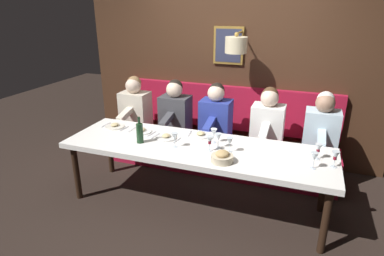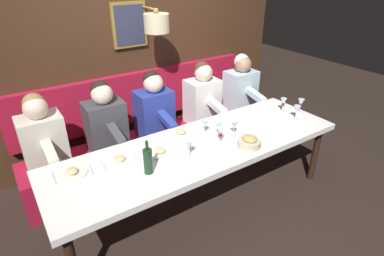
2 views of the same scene
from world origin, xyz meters
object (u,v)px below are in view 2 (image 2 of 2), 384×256
(diner_nearest, at_px, (241,85))
(wine_glass_0, at_px, (283,102))
(diner_near, at_px, (203,95))
(diner_far, at_px, (105,120))
(dining_table, at_px, (201,150))
(diner_farthest, at_px, (42,136))
(wine_glass_3, at_px, (219,126))
(wine_glass_6, at_px, (297,110))
(wine_glass_1, at_px, (301,103))
(diner_middle, at_px, (154,107))
(wine_glass_4, at_px, (234,125))
(wine_glass_5, at_px, (220,133))
(wine_bottle, at_px, (148,161))
(wine_glass_7, at_px, (205,124))
(bread_bowl, at_px, (249,142))
(wine_glass_2, at_px, (189,145))

(diner_nearest, xyz_separation_m, wine_glass_0, (-0.78, 0.04, 0.04))
(diner_near, height_order, diner_far, same)
(dining_table, relative_size, diner_farthest, 3.70)
(wine_glass_3, distance_m, wine_glass_6, 0.98)
(wine_glass_1, bearing_deg, wine_glass_3, 87.05)
(wine_glass_1, bearing_deg, diner_near, 39.11)
(dining_table, relative_size, diner_far, 3.70)
(diner_middle, height_order, wine_glass_3, diner_middle)
(diner_farthest, bearing_deg, diner_near, -90.00)
(wine_glass_4, distance_m, wine_glass_5, 0.21)
(wine_glass_5, relative_size, wine_bottle, 0.55)
(diner_near, bearing_deg, wine_glass_4, 163.72)
(diner_near, bearing_deg, wine_glass_5, 153.81)
(diner_middle, bearing_deg, wine_glass_6, -129.20)
(dining_table, xyz_separation_m, wine_glass_0, (0.10, -1.24, 0.17))
(wine_glass_0, height_order, wine_glass_7, same)
(diner_nearest, relative_size, wine_glass_3, 4.82)
(bread_bowl, bearing_deg, wine_glass_0, -66.57)
(wine_glass_0, distance_m, wine_glass_6, 0.23)
(wine_glass_0, height_order, wine_glass_2, same)
(diner_nearest, bearing_deg, wine_glass_1, -173.45)
(diner_near, xyz_separation_m, wine_glass_6, (-1.01, -0.56, 0.04))
(diner_near, height_order, wine_bottle, diner_near)
(wine_glass_2, bearing_deg, wine_glass_6, -90.55)
(wine_glass_6, distance_m, bread_bowl, 0.85)
(diner_far, height_order, wine_glass_2, diner_far)
(wine_bottle, bearing_deg, diner_far, 0.05)
(wine_glass_2, relative_size, wine_bottle, 0.55)
(diner_far, bearing_deg, wine_glass_5, -140.45)
(wine_glass_5, bearing_deg, diner_near, -26.19)
(diner_near, height_order, wine_glass_2, diner_near)
(wine_glass_2, bearing_deg, wine_glass_0, -81.60)
(dining_table, height_order, wine_glass_5, wine_glass_5)
(wine_glass_7, bearing_deg, wine_glass_6, -104.68)
(diner_near, distance_m, wine_glass_7, 0.88)
(diner_far, relative_size, wine_glass_5, 4.82)
(wine_glass_2, bearing_deg, diner_middle, -9.67)
(dining_table, height_order, diner_nearest, diner_nearest)
(diner_middle, distance_m, wine_glass_1, 1.69)
(wine_glass_0, bearing_deg, wine_bottle, 97.03)
(wine_glass_4, bearing_deg, wine_glass_3, 64.10)
(diner_nearest, height_order, wine_glass_0, diner_nearest)
(wine_glass_7, distance_m, wine_bottle, 0.82)
(diner_farthest, bearing_deg, wine_glass_0, -107.48)
(wine_glass_7, bearing_deg, wine_glass_2, 126.18)
(wine_bottle, distance_m, bread_bowl, 0.99)
(wine_glass_4, bearing_deg, diner_farthest, 60.42)
(dining_table, height_order, diner_near, diner_near)
(wine_glass_7, bearing_deg, wine_glass_3, -144.54)
(wine_glass_3, relative_size, wine_glass_5, 1.00)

